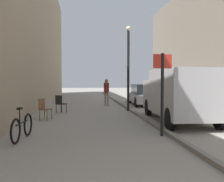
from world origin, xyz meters
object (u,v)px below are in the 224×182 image
object	(u,v)px
delivery_van	(179,93)
cafe_chair_by_doorway	(60,103)
bicycle_leaning	(22,127)
cafe_chair_near_window	(44,107)
parked_car	(144,95)
street_sign_post	(162,87)
pedestrian_main_foreground	(106,90)
lamp_post	(128,63)

from	to	relation	value
delivery_van	cafe_chair_by_doorway	distance (m)	6.26
bicycle_leaning	cafe_chair_near_window	bearing A→B (deg)	95.31
delivery_van	cafe_chair_by_doorway	world-z (taller)	delivery_van
parked_car	street_sign_post	size ratio (longest dim) A/B	1.64
street_sign_post	cafe_chair_near_window	bearing A→B (deg)	-44.76
street_sign_post	delivery_van	bearing A→B (deg)	-122.98
parked_car	cafe_chair_near_window	distance (m)	8.50
delivery_van	cafe_chair_near_window	bearing A→B (deg)	172.23
street_sign_post	bicycle_leaning	bearing A→B (deg)	-2.39
pedestrian_main_foreground	lamp_post	world-z (taller)	lamp_post
cafe_chair_near_window	pedestrian_main_foreground	bearing A→B (deg)	174.23
bicycle_leaning	cafe_chair_near_window	xyz separation A→B (m)	(0.10, 3.79, 0.17)
parked_car	cafe_chair_near_window	xyz separation A→B (m)	(-6.03, -5.99, -0.17)
street_sign_post	parked_car	bearing A→B (deg)	-103.28
lamp_post	bicycle_leaning	distance (m)	8.18
pedestrian_main_foreground	delivery_van	xyz separation A→B (m)	(2.42, -6.63, 0.15)
pedestrian_main_foreground	bicycle_leaning	xyz separation A→B (m)	(-3.42, -9.31, -0.65)
lamp_post	bicycle_leaning	world-z (taller)	lamp_post
parked_car	cafe_chair_by_doorway	distance (m)	6.64
delivery_van	bicycle_leaning	size ratio (longest dim) A/B	3.11
delivery_van	bicycle_leaning	bearing A→B (deg)	-152.15
parked_car	bicycle_leaning	size ratio (longest dim) A/B	2.41
pedestrian_main_foreground	lamp_post	distance (m)	3.41
parked_car	street_sign_post	world-z (taller)	street_sign_post
parked_car	lamp_post	distance (m)	4.23
delivery_van	street_sign_post	bearing A→B (deg)	-117.32
pedestrian_main_foreground	street_sign_post	distance (m)	9.36
bicycle_leaning	cafe_chair_by_doorway	size ratio (longest dim) A/B	1.88
parked_car	street_sign_post	distance (m)	9.99
lamp_post	bicycle_leaning	size ratio (longest dim) A/B	2.70
delivery_van	cafe_chair_by_doorway	xyz separation A→B (m)	(-5.22, 3.39, -0.64)
street_sign_post	lamp_post	size ratio (longest dim) A/B	0.55
lamp_post	parked_car	bearing A→B (deg)	61.91
delivery_van	cafe_chair_by_doorway	size ratio (longest dim) A/B	5.84
cafe_chair_near_window	parked_car	bearing A→B (deg)	160.06
parked_car	cafe_chair_near_window	size ratio (longest dim) A/B	4.52
pedestrian_main_foreground	bicycle_leaning	distance (m)	9.94
street_sign_post	cafe_chair_by_doorway	xyz separation A→B (m)	(-3.64, 6.07, -1.00)
pedestrian_main_foreground	bicycle_leaning	bearing A→B (deg)	-96.59
delivery_van	street_sign_post	xyz separation A→B (m)	(-1.58, -2.68, 0.36)
bicycle_leaning	cafe_chair_by_doorway	distance (m)	6.11
street_sign_post	cafe_chair_near_window	world-z (taller)	street_sign_post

